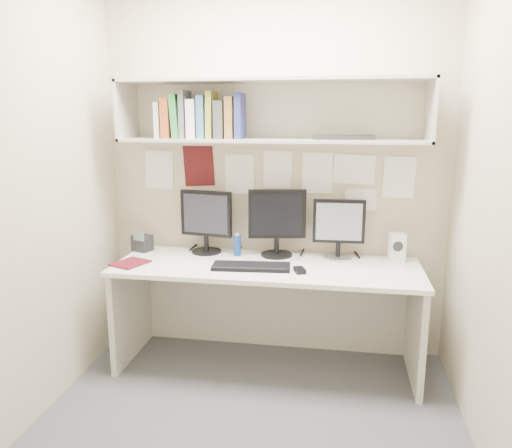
% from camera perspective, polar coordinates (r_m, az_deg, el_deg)
% --- Properties ---
extents(floor, '(2.40, 2.00, 0.01)m').
position_cam_1_polar(floor, '(3.03, -0.72, -21.55)').
color(floor, '#46464B').
rests_on(floor, ground).
extents(wall_back, '(2.40, 0.02, 2.60)m').
position_cam_1_polar(wall_back, '(3.53, 2.15, 5.95)').
color(wall_back, '#B6A98B').
rests_on(wall_back, ground).
extents(wall_front, '(2.40, 0.02, 2.60)m').
position_cam_1_polar(wall_front, '(1.59, -7.29, -1.97)').
color(wall_front, '#B6A98B').
rests_on(wall_front, ground).
extents(wall_left, '(0.02, 2.00, 2.60)m').
position_cam_1_polar(wall_left, '(3.01, -23.97, 3.78)').
color(wall_left, '#B6A98B').
rests_on(wall_left, ground).
extents(wall_right, '(0.02, 2.00, 2.60)m').
position_cam_1_polar(wall_right, '(2.62, 26.05, 2.47)').
color(wall_right, '#B6A98B').
rests_on(wall_right, ground).
extents(desk, '(2.00, 0.70, 0.73)m').
position_cam_1_polar(desk, '(3.43, 1.24, -10.42)').
color(desk, white).
rests_on(desk, floor).
extents(overhead_hutch, '(2.00, 0.38, 0.40)m').
position_cam_1_polar(overhead_hutch, '(3.37, 1.89, 12.81)').
color(overhead_hutch, beige).
rests_on(overhead_hutch, wall_back).
extents(pinned_papers, '(1.92, 0.01, 0.48)m').
position_cam_1_polar(pinned_papers, '(3.53, 2.13, 5.13)').
color(pinned_papers, white).
rests_on(pinned_papers, wall_back).
extents(monitor_left, '(0.38, 0.21, 0.44)m').
position_cam_1_polar(monitor_left, '(3.55, -5.72, 0.59)').
color(monitor_left, black).
rests_on(monitor_left, desk).
extents(monitor_center, '(0.40, 0.22, 0.47)m').
position_cam_1_polar(monitor_center, '(3.45, 2.42, 0.46)').
color(monitor_center, black).
rests_on(monitor_center, desk).
extents(monitor_right, '(0.35, 0.19, 0.41)m').
position_cam_1_polar(monitor_right, '(3.43, 9.44, -0.23)').
color(monitor_right, '#A5A5AA').
rests_on(monitor_right, desk).
extents(keyboard, '(0.51, 0.22, 0.02)m').
position_cam_1_polar(keyboard, '(3.21, -0.55, -4.89)').
color(keyboard, black).
rests_on(keyboard, desk).
extents(mouse, '(0.09, 0.11, 0.03)m').
position_cam_1_polar(mouse, '(3.14, 5.01, -5.29)').
color(mouse, black).
rests_on(mouse, desk).
extents(speaker, '(0.11, 0.11, 0.19)m').
position_cam_1_polar(speaker, '(3.47, 15.81, -2.58)').
color(speaker, silver).
rests_on(speaker, desk).
extents(blue_bottle, '(0.05, 0.05, 0.16)m').
position_cam_1_polar(blue_bottle, '(3.48, -2.15, -2.44)').
color(blue_bottle, navy).
rests_on(blue_bottle, desk).
extents(maroon_notebook, '(0.25, 0.27, 0.01)m').
position_cam_1_polar(maroon_notebook, '(3.40, -14.17, -4.36)').
color(maroon_notebook, '#560E18').
rests_on(maroon_notebook, desk).
extents(desk_phone, '(0.15, 0.15, 0.15)m').
position_cam_1_polar(desk_phone, '(3.70, -12.88, -2.10)').
color(desk_phone, black).
rests_on(desk_phone, desk).
extents(book_stack, '(0.58, 0.19, 0.31)m').
position_cam_1_polar(book_stack, '(3.39, -6.32, 12.00)').
color(book_stack, silver).
rests_on(book_stack, overhead_hutch).
extents(hutch_tray, '(0.40, 0.18, 0.03)m').
position_cam_1_polar(hutch_tray, '(3.27, 9.95, 9.73)').
color(hutch_tray, black).
rests_on(hutch_tray, overhead_hutch).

